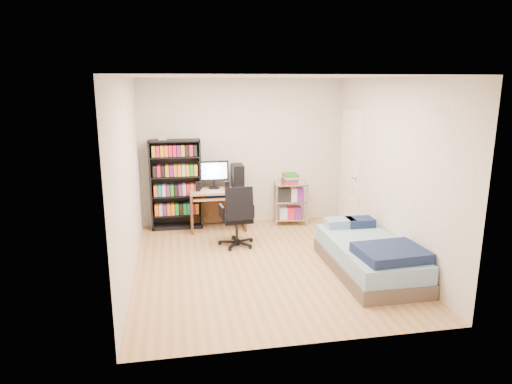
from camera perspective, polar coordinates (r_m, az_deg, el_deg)
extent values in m
cube|color=tan|center=(6.35, 1.17, -9.14)|extent=(3.50, 4.00, 0.04)
cube|color=white|center=(5.86, 1.29, 14.42)|extent=(3.50, 4.00, 0.04)
cube|color=white|center=(7.94, -1.69, 5.02)|extent=(3.50, 0.04, 2.50)
cube|color=white|center=(4.08, 6.90, -3.45)|extent=(3.50, 0.04, 2.50)
cube|color=white|center=(5.89, -15.90, 1.46)|extent=(0.04, 4.00, 2.50)
cube|color=white|center=(6.56, 16.58, 2.62)|extent=(0.04, 4.00, 2.50)
cube|color=black|center=(7.76, -9.98, 0.91)|extent=(0.85, 0.28, 1.51)
cube|color=black|center=(7.89, -9.82, -2.77)|extent=(0.79, 0.26, 0.02)
cube|color=#D61C43|center=(7.85, -9.85, -2.03)|extent=(0.74, 0.23, 0.18)
cube|color=black|center=(7.81, -9.92, -0.44)|extent=(0.79, 0.26, 0.02)
cube|color=#1C8BC8|center=(7.77, -9.95, 0.32)|extent=(0.74, 0.23, 0.18)
cube|color=black|center=(7.73, -10.02, 1.93)|extent=(0.79, 0.26, 0.02)
cube|color=orange|center=(7.70, -10.05, 2.71)|extent=(0.74, 0.23, 0.18)
cube|color=black|center=(7.67, -10.12, 4.35)|extent=(0.79, 0.26, 0.02)
cube|color=#1F8E22|center=(7.65, -10.16, 5.14)|extent=(0.74, 0.23, 0.18)
cube|color=silver|center=(7.63, -11.65, 6.62)|extent=(0.13, 0.12, 0.06)
cube|color=tan|center=(7.62, -4.86, 0.17)|extent=(0.92, 0.50, 0.04)
cube|color=#31241A|center=(7.68, -8.08, -2.47)|extent=(0.04, 0.50, 0.65)
cube|color=#31241A|center=(7.76, -1.57, -2.17)|extent=(0.04, 0.50, 0.65)
cube|color=#31241A|center=(7.93, -4.98, -1.73)|extent=(0.88, 0.03, 0.60)
cube|color=tan|center=(7.57, -4.79, -0.64)|extent=(0.83, 0.41, 0.02)
cube|color=black|center=(7.55, -4.78, -0.50)|extent=(0.40, 0.14, 0.02)
cube|color=black|center=(7.65, -5.32, 2.67)|extent=(0.50, 0.05, 0.33)
cube|color=#CCE2FF|center=(7.62, -5.31, 2.63)|extent=(0.44, 0.01, 0.28)
cube|color=black|center=(7.65, -2.33, 1.96)|extent=(0.18, 0.39, 0.40)
cube|color=black|center=(7.53, -7.27, 0.69)|extent=(0.07, 0.07, 0.16)
cube|color=black|center=(7.52, -3.63, 0.77)|extent=(0.07, 0.07, 0.16)
cylinder|color=black|center=(6.97, -2.42, -4.78)|extent=(0.04, 0.04, 0.33)
cube|color=black|center=(6.91, -2.44, -3.33)|extent=(0.46, 0.46, 0.07)
cube|color=black|center=(6.65, -2.08, -1.48)|extent=(0.42, 0.16, 0.49)
cube|color=black|center=(6.83, -4.32, -2.48)|extent=(0.06, 0.27, 0.19)
cube|color=black|center=(6.93, -0.60, -2.21)|extent=(0.06, 0.27, 0.19)
cylinder|color=silver|center=(7.79, 2.54, -1.79)|extent=(0.03, 0.03, 0.74)
cylinder|color=silver|center=(7.86, 6.44, -1.72)|extent=(0.03, 0.03, 0.74)
cylinder|color=silver|center=(8.15, 2.28, -1.08)|extent=(0.03, 0.03, 0.74)
cylinder|color=silver|center=(8.22, 6.01, -1.02)|extent=(0.03, 0.03, 0.74)
cube|color=silver|center=(8.07, 4.29, -3.20)|extent=(0.58, 0.44, 0.02)
cube|color=silver|center=(7.98, 4.33, -1.03)|extent=(0.58, 0.44, 0.02)
cube|color=silver|center=(7.91, 4.37, 1.10)|extent=(0.58, 0.44, 0.02)
cube|color=red|center=(7.89, 4.38, 1.77)|extent=(0.27, 0.32, 0.17)
cube|color=brown|center=(6.23, 13.84, -8.91)|extent=(0.91, 1.82, 0.18)
cube|color=#7EA2BD|center=(6.16, 13.94, -7.19)|extent=(0.87, 1.79, 0.22)
cube|color=#162145|center=(5.70, 16.51, -7.32)|extent=(0.82, 0.69, 0.13)
cube|color=#93B3D0|center=(6.69, 10.43, -3.80)|extent=(0.41, 0.27, 0.12)
cube|color=#162145|center=(6.78, 12.86, -3.68)|extent=(0.38, 0.27, 0.12)
cube|color=#3F2914|center=(6.08, 14.18, -6.31)|extent=(0.26, 0.20, 0.01)
cube|color=white|center=(7.79, 11.74, 2.71)|extent=(0.05, 0.80, 2.00)
sphere|color=silver|center=(7.49, 12.24, 1.86)|extent=(0.08, 0.08, 0.08)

